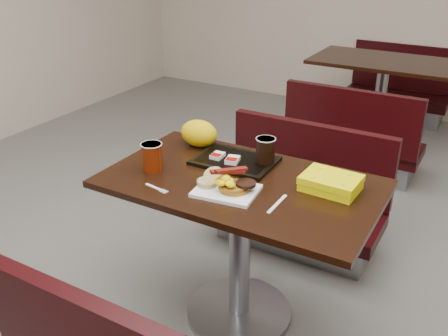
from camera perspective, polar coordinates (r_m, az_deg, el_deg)
The scene contains 24 objects.
floor at distance 2.62m, azimuth 1.70°, elevation -16.23°, with size 6.00×7.00×0.01m, color slate.
table_near at distance 2.39m, azimuth 1.81°, elevation -9.50°, with size 1.20×0.70×0.75m, color black, non-canonical shape.
bench_near_n at distance 2.94m, azimuth 8.26°, elevation -2.85°, with size 1.00×0.46×0.72m, color black, non-canonical shape.
table_far at distance 4.64m, azimuth 17.28°, elevation 7.13°, with size 1.20×0.70×0.75m, color black, non-canonical shape.
bench_far_s at distance 3.99m, azimuth 14.82°, elevation 4.32°, with size 1.00×0.46×0.72m, color black, non-canonical shape.
bench_far_n at distance 5.30m, azimuth 19.11°, elevation 8.94°, with size 1.00×0.46×0.72m, color black, non-canonical shape.
platter at distance 2.09m, azimuth 0.27°, elevation -2.61°, with size 0.26×0.20×0.02m, color white.
pancake_stack at distance 2.08m, azimuth 1.17°, elevation -2.20°, with size 0.12×0.12×0.03m, color #986419.
sausage_patty at distance 2.07m, azimuth 2.52°, elevation -1.79°, with size 0.08×0.08×0.01m, color black.
scrambled_eggs at distance 2.06m, azimuth 0.19°, elevation -1.44°, with size 0.08×0.07×0.04m, color #FFE705.
bacon_strips at distance 2.07m, azimuth 0.41°, elevation -0.36°, with size 0.15×0.07×0.01m, color #470805, non-canonical shape.
muffin_bottom at distance 2.13m, azimuth -1.94°, elevation -1.66°, with size 0.09×0.09×0.02m, color tan.
muffin_top at distance 2.17m, azimuth -1.22°, elevation -0.74°, with size 0.08×0.08×0.02m, color tan.
coffee_cup_near at distance 2.29m, azimuth -8.20°, elevation 1.25°, with size 0.09×0.09×0.13m, color #9C2805.
fork at distance 2.16m, azimuth -8.04°, elevation -2.14°, with size 0.13×0.02×0.00m, color white, non-canonical shape.
knife at distance 2.02m, azimuth 6.07°, elevation -4.07°, with size 0.17×0.01×0.00m, color white.
condiment_syrup at distance 2.20m, azimuth -0.45°, elevation -1.21°, with size 0.04×0.03×0.01m, color #A75307.
condiment_ketchup at distance 2.23m, azimuth -1.32°, elevation -0.81°, with size 0.04×0.03×0.01m, color #8C0504.
tray at distance 2.36m, azimuth 1.26°, elevation 0.84°, with size 0.37×0.27×0.02m, color black.
hashbrown_sleeve_left at distance 2.37m, azimuth -0.74°, elevation 1.42°, with size 0.05×0.07×0.02m, color silver.
hashbrown_sleeve_right at distance 2.33m, azimuth 0.98°, elevation 0.93°, with size 0.06×0.08×0.02m, color silver.
coffee_cup_far at distance 2.31m, azimuth 4.74°, elevation 2.01°, with size 0.09×0.09×0.12m, color black.
clamshell at distance 2.15m, azimuth 12.06°, elevation -1.67°, with size 0.24×0.18×0.06m, color #E8DF03.
paper_bag at distance 2.53m, azimuth -2.86°, elevation 3.98°, with size 0.19×0.14×0.13m, color yellow.
Camera 1 is at (0.91, -1.74, 1.74)m, focal length 40.17 mm.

